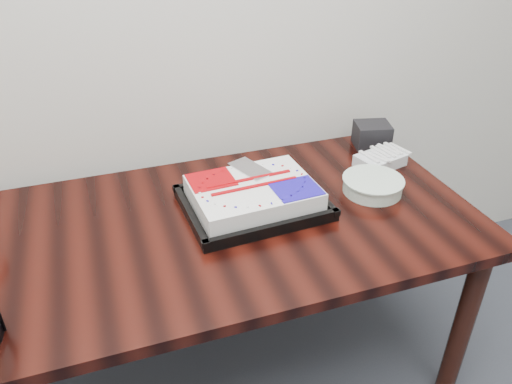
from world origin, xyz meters
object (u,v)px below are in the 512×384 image
object	(u,v)px
plate_stack	(373,185)
napkin_box	(372,135)
cake_tray	(253,197)
table	(209,244)

from	to	relation	value
plate_stack	napkin_box	size ratio (longest dim) A/B	1.56
plate_stack	napkin_box	distance (m)	0.38
cake_tray	plate_stack	xyz separation A→B (m)	(0.44, -0.04, -0.02)
table	cake_tray	size ratio (longest dim) A/B	3.70
table	plate_stack	size ratio (longest dim) A/B	8.17
napkin_box	cake_tray	bearing A→B (deg)	-155.36
cake_tray	napkin_box	size ratio (longest dim) A/B	3.44
table	cake_tray	world-z (taller)	cake_tray
plate_stack	napkin_box	xyz separation A→B (m)	(0.19, 0.33, 0.02)
table	plate_stack	xyz separation A→B (m)	(0.61, 0.00, 0.11)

